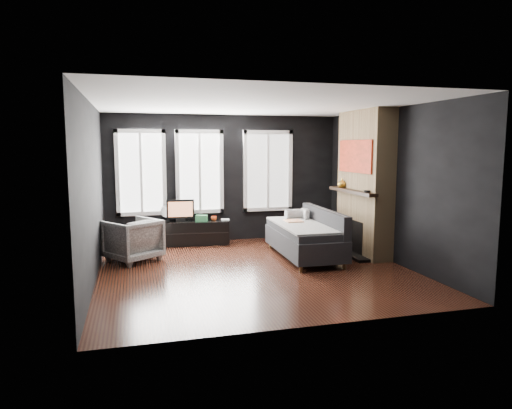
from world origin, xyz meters
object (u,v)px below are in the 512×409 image
object	(u,v)px
monitor	(180,209)
media_console	(194,233)
book	(221,215)
sofa	(304,233)
mantel_vase	(342,183)
mug	(214,218)
armchair	(133,238)

from	to	relation	value
monitor	media_console	bearing A→B (deg)	-2.54
monitor	book	xyz separation A→B (m)	(0.84, -0.05, -0.14)
sofa	book	world-z (taller)	sofa
media_console	monitor	size ratio (longest dim) A/B	2.49
media_console	mantel_vase	bearing A→B (deg)	-17.53
monitor	mug	bearing A→B (deg)	-3.66
mantel_vase	mug	bearing A→B (deg)	154.26
mantel_vase	book	bearing A→B (deg)	152.03
monitor	book	size ratio (longest dim) A/B	2.51
armchair	book	bearing A→B (deg)	175.93
armchair	monitor	world-z (taller)	monitor
armchair	book	world-z (taller)	armchair
monitor	mug	world-z (taller)	monitor
sofa	armchair	distance (m)	3.10
sofa	mug	xyz separation A→B (m)	(-1.40, 1.59, 0.11)
monitor	book	bearing A→B (deg)	-0.40
sofa	mantel_vase	xyz separation A→B (m)	(0.95, 0.45, 0.87)
monitor	mantel_vase	bearing A→B (deg)	-18.71
book	mug	bearing A→B (deg)	-169.79
book	mantel_vase	world-z (taller)	mantel_vase
monitor	mantel_vase	xyz separation A→B (m)	(3.04, -1.22, 0.57)
armchair	mug	world-z (taller)	armchair
monitor	armchair	bearing A→B (deg)	-127.35
sofa	armchair	xyz separation A→B (m)	(-3.05, 0.54, -0.03)
media_console	mantel_vase	world-z (taller)	mantel_vase
sofa	monitor	bearing A→B (deg)	142.88
book	mantel_vase	size ratio (longest dim) A/B	1.27
media_console	mug	size ratio (longest dim) A/B	11.72
mug	sofa	bearing A→B (deg)	-48.45
mug	media_console	bearing A→B (deg)	172.49
mantel_vase	armchair	bearing A→B (deg)	178.75
sofa	media_console	size ratio (longest dim) A/B	1.45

